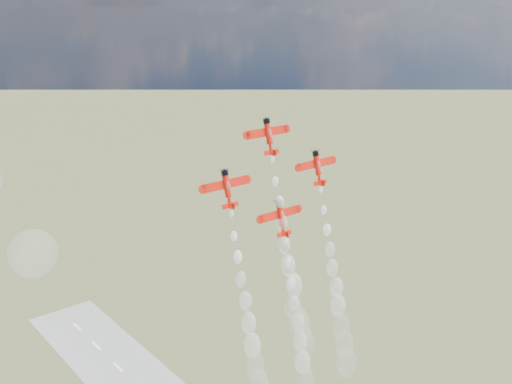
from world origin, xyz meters
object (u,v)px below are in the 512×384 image
object	(u,v)px
plane_lead	(269,135)
plane_slot	(281,217)
plane_right	(318,167)
plane_left	(227,188)

from	to	relation	value
plane_lead	plane_slot	xyz separation A→B (m)	(0.00, -5.04, -19.93)
plane_right	plane_slot	xyz separation A→B (m)	(-14.69, -2.52, -9.97)
plane_lead	plane_right	distance (m)	17.93
plane_lead	plane_slot	distance (m)	20.56
plane_right	plane_left	bearing A→B (deg)	180.00
plane_left	plane_right	distance (m)	29.37
plane_lead	plane_right	bearing A→B (deg)	-9.73
plane_lead	plane_right	world-z (taller)	plane_lead
plane_lead	plane_left	size ratio (longest dim) A/B	1.00
plane_lead	plane_left	distance (m)	17.93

